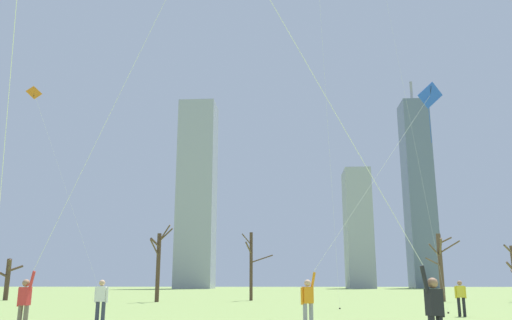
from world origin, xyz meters
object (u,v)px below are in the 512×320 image
Objects in this scene: kite_flyer_far_back_blue at (331,261)px; bare_tree_far_right_edge at (441,264)px; distant_kite_low_near_trees_orange at (39,108)px; bystander_far_off_by_trees at (461,296)px; bare_tree_leftmost at (158,262)px; bare_tree_left_of_center at (7,277)px; kite_flyer_midfield_right_yellow at (45,258)px; kite_flyer_midfield_center_white at (366,188)px; bystander_watching_nearby at (101,300)px; bare_tree_center at (251,263)px.

bare_tree_far_right_edge is (11.17, 27.21, 0.83)m from kite_flyer_far_back_blue.
bare_tree_far_right_edge is (30.71, 11.05, -10.78)m from distant_kite_low_near_trees_orange.
bare_tree_leftmost is at bearing 137.22° from bystander_far_off_by_trees.
bare_tree_left_of_center is 0.65× the size of bare_tree_far_right_edge.
kite_flyer_midfield_right_yellow reaches higher than bare_tree_far_right_edge.
distant_kite_low_near_trees_orange is (-19.70, 24.03, 10.46)m from kite_flyer_midfield_center_white.
bare_tree_left_of_center is at bearing 127.36° from kite_flyer_midfield_center_white.
bystander_far_off_by_trees is 30.41m from distant_kite_low_near_trees_orange.
kite_flyer_far_back_blue is at bearing 91.18° from kite_flyer_midfield_center_white.
kite_flyer_far_back_blue is 29.42m from bare_tree_far_right_edge.
bystander_watching_nearby is 0.29× the size of bare_tree_far_right_edge.
kite_flyer_midfield_center_white is 16.38m from bystander_far_off_by_trees.
distant_kite_low_near_trees_orange reaches higher than kite_flyer_far_back_blue.
bystander_far_off_by_trees is 20.82m from bare_tree_far_right_edge.
bystander_far_off_by_trees is at bearing -103.26° from bare_tree_far_right_edge.
bystander_watching_nearby is (0.55, 3.47, -1.36)m from kite_flyer_midfield_right_yellow.
distant_kite_low_near_trees_orange reaches higher than bare_tree_leftmost.
kite_flyer_midfield_right_yellow is 31.62m from bare_tree_center.
bare_tree_leftmost is (14.52, -3.13, 1.14)m from bare_tree_left_of_center.
distant_kite_low_near_trees_orange reaches higher than bare_tree_far_right_edge.
bare_tree_left_of_center is (-7.38, 11.44, -11.81)m from distant_kite_low_near_trees_orange.
bare_tree_far_right_edge is at bearing 72.57° from kite_flyer_midfield_center_white.
bare_tree_far_right_edge is (19.48, 26.55, 2.17)m from bystander_watching_nearby.
distant_kite_low_near_trees_orange is (-11.23, 15.50, 12.95)m from bystander_watching_nearby.
kite_flyer_midfield_center_white is 2.85× the size of bare_tree_leftmost.
kite_flyer_midfield_center_white is 2.95× the size of bare_tree_center.
bystander_far_off_by_trees is (6.42, 7.05, -1.33)m from kite_flyer_far_back_blue.
kite_flyer_midfield_center_white is (0.16, -7.87, 1.16)m from kite_flyer_far_back_blue.
bystander_far_off_by_trees is at bearing -31.64° from bare_tree_left_of_center.
bystander_watching_nearby is (-8.31, 0.66, -1.33)m from kite_flyer_far_back_blue.
kite_flyer_midfield_center_white reaches higher than bystander_watching_nearby.
bystander_far_off_by_trees is at bearing 47.68° from kite_flyer_far_back_blue.
kite_flyer_far_back_blue is at bearing -4.52° from bystander_watching_nearby.
bare_tree_leftmost is 23.73m from bare_tree_far_right_edge.
bare_tree_left_of_center is at bearing 124.63° from bystander_watching_nearby.
kite_flyer_far_back_blue is 9.63m from bystander_far_off_by_trees.
bystander_far_off_by_trees is 25.75m from bare_tree_leftmost.
bystander_far_off_by_trees is 0.27× the size of bare_tree_center.
kite_flyer_far_back_blue is at bearing -80.03° from bare_tree_center.
kite_flyer_midfield_center_white is at bearing -50.65° from distant_kite_low_near_trees_orange.
kite_flyer_far_back_blue is at bearing -63.13° from bare_tree_leftmost.
bare_tree_center is at bearing 83.27° from bystander_watching_nearby.
kite_flyer_far_back_blue is 38.56m from bare_tree_left_of_center.
kite_flyer_far_back_blue is 0.72× the size of kite_flyer_midfield_right_yellow.
kite_flyer_midfield_center_white is 34.70m from bare_tree_leftmost.
kite_flyer_far_back_blue is 29.00m from bare_tree_center.
kite_flyer_midfield_center_white is 10.88× the size of bystander_far_off_by_trees.
bare_tree_center is at bearing 83.02° from kite_flyer_midfield_right_yellow.
bare_tree_left_of_center is at bearing 148.36° from bystander_far_off_by_trees.
kite_flyer_far_back_blue is 0.55× the size of kite_flyer_midfield_center_white.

